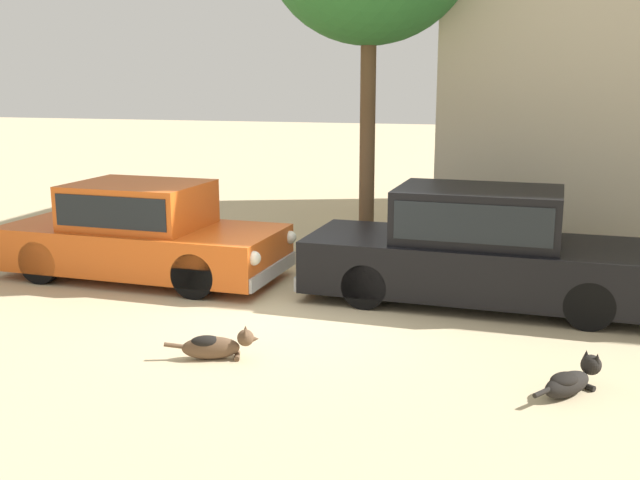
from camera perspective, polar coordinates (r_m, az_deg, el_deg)
name	(u,v)px	position (r m, az deg, el deg)	size (l,w,h in m)	color
ground_plane	(301,308)	(9.99, -1.49, -5.22)	(80.00, 80.00, 0.00)	tan
parked_sedan_nearest	(142,231)	(11.69, -13.42, 0.66)	(4.44, 1.94, 1.45)	#D15619
parked_sedan_second	(479,247)	(10.32, 12.03, -0.51)	(4.87, 1.91, 1.56)	black
stray_dog_spotted	(216,345)	(8.28, -7.93, -7.94)	(1.00, 0.42, 0.36)	brown
stray_dog_tan	(572,380)	(7.75, 18.61, -10.04)	(0.70, 0.89, 0.36)	black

